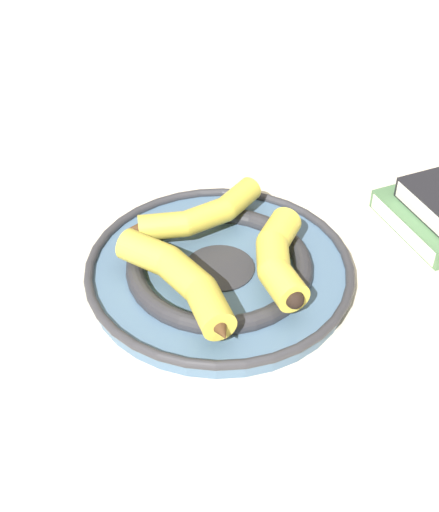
{
  "coord_description": "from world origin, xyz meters",
  "views": [
    {
      "loc": [
        -0.39,
        -0.58,
        0.59
      ],
      "look_at": [
        -0.04,
        -0.03,
        0.04
      ],
      "focal_mm": 50.0,
      "sensor_mm": 36.0,
      "label": 1
    }
  ],
  "objects_px": {
    "banana_b": "(278,255)",
    "banana_c": "(182,279)",
    "banana_a": "(201,215)",
    "decorative_bowl": "(219,270)"
  },
  "relations": [
    {
      "from": "decorative_bowl",
      "to": "banana_b",
      "type": "bearing_deg",
      "value": -45.82
    },
    {
      "from": "banana_a",
      "to": "banana_b",
      "type": "distance_m",
      "value": 0.13
    },
    {
      "from": "decorative_bowl",
      "to": "banana_c",
      "type": "bearing_deg",
      "value": -158.01
    },
    {
      "from": "banana_b",
      "to": "banana_c",
      "type": "xyz_separation_m",
      "value": [
        -0.12,
        0.02,
        -0.0
      ]
    },
    {
      "from": "decorative_bowl",
      "to": "banana_a",
      "type": "distance_m",
      "value": 0.08
    },
    {
      "from": "banana_c",
      "to": "decorative_bowl",
      "type": "bearing_deg",
      "value": -74.53
    },
    {
      "from": "decorative_bowl",
      "to": "banana_a",
      "type": "bearing_deg",
      "value": 77.17
    },
    {
      "from": "banana_b",
      "to": "banana_c",
      "type": "height_order",
      "value": "same"
    },
    {
      "from": "banana_a",
      "to": "banana_c",
      "type": "bearing_deg",
      "value": -129.93
    },
    {
      "from": "banana_c",
      "to": "banana_b",
      "type": "bearing_deg",
      "value": -107.88
    }
  ]
}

